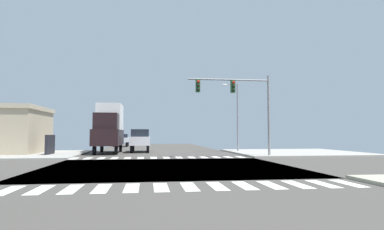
{
  "coord_description": "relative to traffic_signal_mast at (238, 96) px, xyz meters",
  "views": [
    {
      "loc": [
        -1.22,
        -18.96,
        1.84
      ],
      "look_at": [
        2.1,
        5.83,
        3.3
      ],
      "focal_mm": 30.95,
      "sensor_mm": 36.0,
      "label": 1
    }
  ],
  "objects": [
    {
      "name": "crosswalk_far",
      "position": [
        -6.27,
        0.32,
        -4.92
      ],
      "size": [
        13.5,
        2.0,
        0.01
      ],
      "color": "white",
      "rests_on": "ground"
    },
    {
      "name": "box_truck_trailing_1",
      "position": [
        -11.02,
        7.39,
        -2.36
      ],
      "size": [
        2.4,
        7.2,
        4.85
      ],
      "rotation": [
        0.0,
        0.0,
        3.14
      ],
      "color": "black",
      "rests_on": "ground"
    },
    {
      "name": "sidewalk_corner_ne",
      "position": [
        6.98,
        5.02,
        -4.86
      ],
      "size": [
        12.0,
        12.0,
        0.14
      ],
      "color": "#A09B91",
      "rests_on": "ground"
    },
    {
      "name": "crosswalk_near",
      "position": [
        -6.27,
        -14.28,
        -4.92
      ],
      "size": [
        13.5,
        2.0,
        0.01
      ],
      "color": "white",
      "rests_on": "ground"
    },
    {
      "name": "ground",
      "position": [
        -6.02,
        -6.98,
        -4.95
      ],
      "size": [
        90.0,
        90.0,
        0.05
      ],
      "color": "#45413C"
    },
    {
      "name": "pickup_leading_2",
      "position": [
        -8.02,
        8.78,
        -3.64
      ],
      "size": [
        2.0,
        5.1,
        2.35
      ],
      "rotation": [
        0.0,
        0.0,
        3.14
      ],
      "color": "black",
      "rests_on": "ground"
    },
    {
      "name": "sidewalk_corner_nw",
      "position": [
        -19.02,
        5.02,
        -4.86
      ],
      "size": [
        12.0,
        12.0,
        0.14
      ],
      "color": "#9A9890",
      "rests_on": "ground"
    },
    {
      "name": "sedan_middle_3",
      "position": [
        -11.02,
        24.71,
        -3.81
      ],
      "size": [
        1.8,
        4.3,
        1.88
      ],
      "rotation": [
        0.0,
        0.0,
        3.14
      ],
      "color": "black",
      "rests_on": "ground"
    },
    {
      "name": "street_lamp",
      "position": [
        1.79,
        7.54,
        -0.59
      ],
      "size": [
        1.78,
        0.32,
        7.15
      ],
      "color": "gray",
      "rests_on": "ground"
    },
    {
      "name": "traffic_signal_mast",
      "position": [
        0.0,
        0.0,
        0.0
      ],
      "size": [
        6.79,
        0.55,
        6.66
      ],
      "color": "gray",
      "rests_on": "ground"
    }
  ]
}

